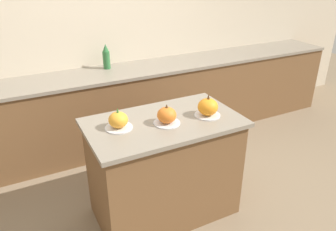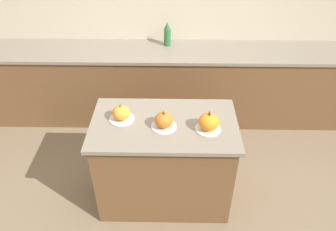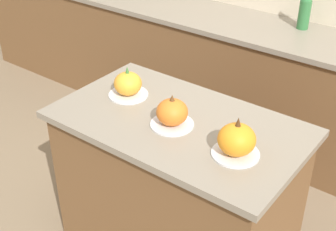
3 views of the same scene
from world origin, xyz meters
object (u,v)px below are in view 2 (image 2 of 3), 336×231
object	(u,v)px
pumpkin_cake_left	(121,113)
pumpkin_cake_right	(209,122)
pumpkin_cake_center	(164,121)
bottle_tall	(167,34)

from	to	relation	value
pumpkin_cake_left	pumpkin_cake_right	size ratio (longest dim) A/B	1.00
pumpkin_cake_right	pumpkin_cake_left	bearing A→B (deg)	170.50
pumpkin_cake_left	pumpkin_cake_right	bearing A→B (deg)	-9.50
pumpkin_cake_center	pumpkin_cake_right	bearing A→B (deg)	-3.92
pumpkin_cake_right	bottle_tall	distance (m)	1.56
pumpkin_cake_left	pumpkin_cake_right	distance (m)	0.72
pumpkin_cake_center	bottle_tall	world-z (taller)	bottle_tall
pumpkin_cake_right	bottle_tall	bearing A→B (deg)	103.27
pumpkin_cake_left	pumpkin_cake_center	world-z (taller)	pumpkin_cake_left
pumpkin_cake_left	pumpkin_cake_center	xyz separation A→B (m)	(0.35, -0.09, 0.00)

